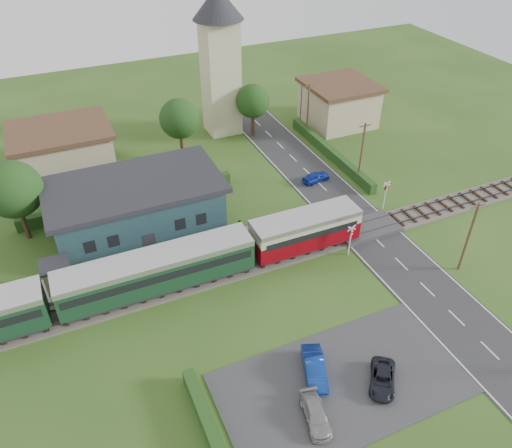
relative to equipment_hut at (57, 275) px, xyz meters
name	(u,v)px	position (x,y,z in m)	size (l,w,h in m)	color
ground	(283,271)	(18.00, -5.20, -1.75)	(120.00, 120.00, 0.00)	#2D4C19
railway_track	(273,256)	(18.00, -3.20, -1.64)	(76.00, 3.20, 0.49)	#4C443D
road	(378,242)	(28.00, -5.20, -1.72)	(6.00, 70.00, 0.05)	#28282B
car_park	(341,383)	(16.50, -17.20, -1.71)	(17.00, 9.00, 0.08)	#333335
crossing_deck	(367,228)	(28.00, -3.20, -1.52)	(6.20, 3.40, 0.45)	#333335
platform	(156,263)	(8.00, 0.00, -1.52)	(30.00, 3.00, 0.45)	gray
equipment_hut	(57,275)	(0.00, 0.00, 0.00)	(2.30, 2.30, 2.55)	beige
station_building	(137,206)	(8.00, 5.79, 0.95)	(16.00, 9.00, 5.30)	#1D393E
train	(118,282)	(4.35, -3.20, 0.43)	(43.20, 2.90, 3.40)	#232328
church_tower	(220,52)	(23.00, 22.80, 8.48)	(6.00, 6.00, 17.60)	beige
house_west	(63,151)	(3.00, 19.80, 1.04)	(10.80, 8.80, 5.50)	tan
house_east	(339,103)	(38.00, 18.80, 1.05)	(8.80, 8.80, 5.50)	tan
hedge_carpark	(210,431)	(7.00, -17.20, -1.15)	(0.80, 9.00, 1.20)	#193814
hedge_roadside	(330,153)	(32.20, 10.80, -1.15)	(0.80, 18.00, 1.20)	#193814
hedge_station	(130,200)	(8.00, 10.30, -1.10)	(22.00, 0.80, 1.30)	#193814
tree_a	(13,190)	(-2.00, 8.80, 3.63)	(5.20, 5.20, 8.00)	#332316
tree_b	(179,119)	(16.00, 17.80, 3.27)	(4.60, 4.60, 7.34)	#332316
tree_c	(253,101)	(26.00, 19.80, 2.91)	(4.20, 4.20, 6.78)	#332316
utility_pole_b	(469,236)	(32.20, -11.20, 1.88)	(1.40, 0.22, 7.00)	#473321
utility_pole_c	(362,152)	(32.20, 4.80, 1.88)	(1.40, 0.22, 7.00)	#473321
utility_pole_d	(308,110)	(32.20, 16.80, 1.88)	(1.40, 0.22, 7.00)	#473321
crossing_signal_near	(351,236)	(24.40, -5.61, 0.39)	(0.84, 0.28, 3.28)	silver
crossing_signal_far	(386,191)	(31.60, -0.81, 0.39)	(0.84, 0.28, 3.28)	silver
streetlamp_east	(301,98)	(34.00, 21.80, 1.29)	(0.30, 0.30, 5.15)	#3F3F47
car_on_road	(316,177)	(27.89, 6.63, -1.15)	(1.29, 3.22, 1.10)	#152C9E
car_park_blue	(314,368)	(15.16, -15.78, -1.02)	(1.36, 3.91, 1.29)	navy
car_park_silver	(316,415)	(13.51, -18.89, -1.16)	(1.44, 3.53, 1.02)	gray
car_park_dark	(383,379)	(19.03, -18.35, -1.17)	(1.64, 3.57, 0.99)	black
pedestrian_near	(240,228)	(16.18, 0.35, -0.38)	(0.67, 0.44, 1.84)	gray
pedestrian_far	(83,271)	(1.95, 0.30, -0.45)	(0.82, 0.64, 1.70)	gray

